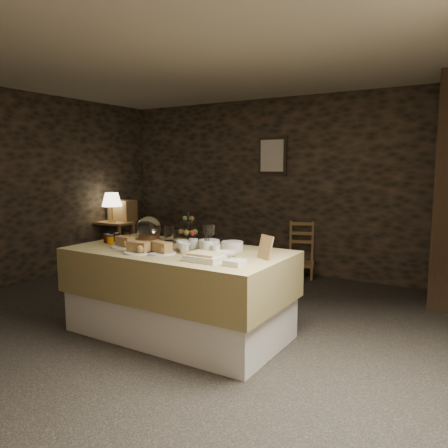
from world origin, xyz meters
The scene contains 27 objects.
ground_plane centered at (0.00, 0.00, 0.00)m, with size 5.50×5.00×0.01m, color black.
room_shell centered at (0.00, 0.00, 1.56)m, with size 5.52×5.02×2.60m.
buffet_table centered at (0.22, -0.35, 0.47)m, with size 2.07×1.10×0.82m.
console_table centered at (-2.50, 1.47, 0.58)m, with size 0.66×0.38×0.71m.
table_lamp centered at (-2.45, 1.42, 1.06)m, with size 0.31×0.31×0.47m.
wine_rack centered at (-2.45, 1.65, 0.88)m, with size 0.42×0.26×0.34m, color olive.
chair centered at (0.41, 2.33, 0.35)m, with size 0.47×0.46×0.62m.
framed_picture centered at (-0.15, 2.47, 1.75)m, with size 0.45×0.04×0.55m.
plate_stack_a centered at (0.49, -0.24, 0.87)m, with size 0.19×0.19×0.10m, color silver.
plate_stack_b centered at (0.68, -0.13, 0.86)m, with size 0.20×0.20×0.09m, color silver.
cutlery_holder centered at (0.57, -0.39, 0.88)m, with size 0.10×0.10×0.12m, color silver.
cup_a centered at (0.28, -0.37, 0.87)m, with size 0.12×0.12×0.10m, color silver.
cup_b centered at (0.38, -0.47, 0.87)m, with size 0.11×0.11×0.10m, color silver.
mug_c centered at (0.32, -0.25, 0.87)m, with size 0.09×0.09×0.10m, color silver.
mug_d centered at (0.65, -0.38, 0.86)m, with size 0.08×0.08×0.09m, color silver.
bowl centered at (0.78, -0.41, 0.84)m, with size 0.19×0.19×0.05m, color silver.
cake_dome centered at (-0.39, -0.07, 0.92)m, with size 0.26×0.26×0.26m.
fruit_stand centered at (0.13, -0.06, 0.94)m, with size 0.22×0.22×0.32m.
bread_platter_left centered at (-0.28, -0.53, 0.86)m, with size 0.26×0.26×0.11m.
bread_platter_center centered at (0.02, -0.67, 0.86)m, with size 0.26×0.26×0.11m.
bread_platter_right centered at (0.21, -0.58, 0.86)m, with size 0.26×0.26×0.11m.
jam_jars centered at (-0.58, -0.37, 0.86)m, with size 0.18×0.26×0.07m.
tart_dish centered at (0.71, -0.64, 0.85)m, with size 0.30×0.22×0.07m.
square_dish centered at (1.00, -0.65, 0.84)m, with size 0.14×0.14×0.04m, color silver.
menu_frame centered at (1.09, -0.30, 0.91)m, with size 0.17×0.02×0.22m, color olive.
storage_jar_a centered at (-0.18, 0.02, 0.90)m, with size 0.10×0.10×0.16m, color white.
storage_jar_b centered at (-0.03, -0.03, 0.89)m, with size 0.09×0.09×0.14m, color white.
Camera 1 is at (2.68, -3.55, 1.59)m, focal length 35.00 mm.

